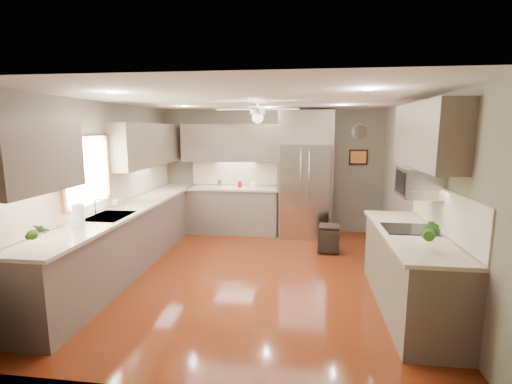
% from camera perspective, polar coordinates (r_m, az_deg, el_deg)
% --- Properties ---
extents(floor, '(5.00, 5.00, 0.00)m').
position_cam_1_polar(floor, '(5.56, -0.14, -12.57)').
color(floor, '#51230A').
rests_on(floor, ground).
extents(ceiling, '(5.00, 5.00, 0.00)m').
position_cam_1_polar(ceiling, '(5.16, -0.15, 14.08)').
color(ceiling, white).
rests_on(ceiling, ground).
extents(wall_back, '(4.50, 0.00, 4.50)m').
position_cam_1_polar(wall_back, '(7.68, 2.28, 3.29)').
color(wall_back, '#61594A').
rests_on(wall_back, ground).
extents(wall_front, '(4.50, 0.00, 4.50)m').
position_cam_1_polar(wall_front, '(2.82, -6.83, -8.04)').
color(wall_front, '#61594A').
rests_on(wall_front, ground).
extents(wall_left, '(0.00, 5.00, 5.00)m').
position_cam_1_polar(wall_left, '(5.94, -22.21, 0.69)').
color(wall_left, '#61594A').
rests_on(wall_left, ground).
extents(wall_right, '(0.00, 5.00, 5.00)m').
position_cam_1_polar(wall_right, '(5.41, 24.22, -0.27)').
color(wall_right, '#61594A').
rests_on(wall_right, ground).
extents(canister_b, '(0.12, 0.12, 0.15)m').
position_cam_1_polar(canister_b, '(7.57, -5.61, 1.33)').
color(canister_b, silver).
rests_on(canister_b, back_run).
extents(canister_d, '(0.10, 0.10, 0.12)m').
position_cam_1_polar(canister_d, '(7.48, -2.53, 1.18)').
color(canister_d, maroon).
rests_on(canister_d, back_run).
extents(soap_bottle, '(0.09, 0.09, 0.17)m').
position_cam_1_polar(soap_bottle, '(5.93, -20.50, -1.41)').
color(soap_bottle, white).
rests_on(soap_bottle, left_run).
extents(potted_plant_left, '(0.19, 0.15, 0.32)m').
position_cam_1_polar(potted_plant_left, '(4.26, -30.90, -5.32)').
color(potted_plant_left, '#2F601B').
rests_on(potted_plant_left, left_run).
extents(potted_plant_right, '(0.23, 0.20, 0.35)m').
position_cam_1_polar(potted_plant_right, '(4.00, 25.42, -5.60)').
color(potted_plant_right, '#2F601B').
rests_on(potted_plant_right, right_run).
extents(bowl, '(0.25, 0.25, 0.05)m').
position_cam_1_polar(bowl, '(7.45, -0.32, 0.88)').
color(bowl, beige).
rests_on(bowl, back_run).
extents(left_run, '(0.65, 4.70, 1.45)m').
position_cam_1_polar(left_run, '(6.09, -18.62, -6.27)').
color(left_run, brown).
rests_on(left_run, ground).
extents(back_run, '(1.85, 0.65, 1.45)m').
position_cam_1_polar(back_run, '(7.61, -3.40, -2.62)').
color(back_run, brown).
rests_on(back_run, ground).
extents(uppers, '(4.50, 4.70, 0.95)m').
position_cam_1_polar(uppers, '(5.98, -6.36, 7.40)').
color(uppers, brown).
rests_on(uppers, wall_left).
extents(window, '(0.05, 1.12, 0.92)m').
position_cam_1_polar(window, '(5.46, -24.70, 2.97)').
color(window, '#BFF2B2').
rests_on(window, wall_left).
extents(sink, '(0.50, 0.70, 0.32)m').
position_cam_1_polar(sink, '(5.42, -21.63, -3.78)').
color(sink, silver).
rests_on(sink, left_run).
extents(refrigerator, '(1.06, 0.75, 2.45)m').
position_cam_1_polar(refrigerator, '(7.32, 7.52, 2.41)').
color(refrigerator, silver).
rests_on(refrigerator, ground).
extents(right_run, '(0.70, 2.20, 1.45)m').
position_cam_1_polar(right_run, '(4.77, 22.61, -10.96)').
color(right_run, brown).
rests_on(right_run, ground).
extents(microwave, '(0.43, 0.55, 0.34)m').
position_cam_1_polar(microwave, '(4.79, 23.72, 1.37)').
color(microwave, silver).
rests_on(microwave, wall_right).
extents(ceiling_fan, '(1.18, 1.18, 0.32)m').
position_cam_1_polar(ceiling_fan, '(5.45, 0.27, 12.08)').
color(ceiling_fan, white).
rests_on(ceiling_fan, ceiling).
extents(recessed_lights, '(2.84, 3.14, 0.01)m').
position_cam_1_polar(recessed_lights, '(5.56, -0.02, 13.70)').
color(recessed_lights, white).
rests_on(recessed_lights, ceiling).
extents(wall_clock, '(0.30, 0.03, 0.30)m').
position_cam_1_polar(wall_clock, '(7.66, 15.63, 8.93)').
color(wall_clock, white).
rests_on(wall_clock, wall_back).
extents(framed_print, '(0.36, 0.03, 0.30)m').
position_cam_1_polar(framed_print, '(7.67, 15.47, 5.19)').
color(framed_print, black).
rests_on(framed_print, wall_back).
extents(stool, '(0.38, 0.38, 0.45)m').
position_cam_1_polar(stool, '(6.56, 11.14, -7.04)').
color(stool, black).
rests_on(stool, ground).
extents(paper_towel, '(0.13, 0.13, 0.33)m').
position_cam_1_polar(paper_towel, '(4.84, -25.65, -3.50)').
color(paper_towel, white).
rests_on(paper_towel, left_run).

